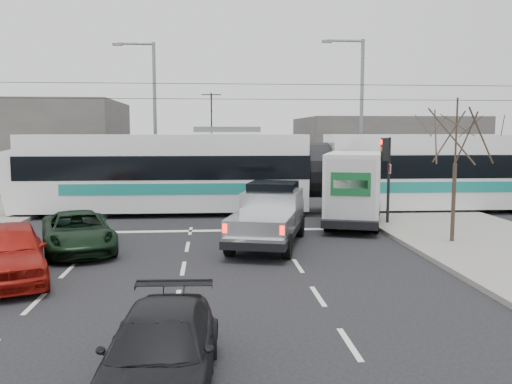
{
  "coord_description": "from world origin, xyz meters",
  "views": [
    {
      "loc": [
        -0.89,
        -15.63,
        3.99
      ],
      "look_at": [
        0.77,
        3.87,
        1.8
      ],
      "focal_mm": 38.0,
      "sensor_mm": 36.0,
      "label": 1
    }
  ],
  "objects": [
    {
      "name": "ground",
      "position": [
        0.0,
        0.0,
        0.0
      ],
      "size": [
        120.0,
        120.0,
        0.0
      ],
      "primitive_type": "plane",
      "color": "black",
      "rests_on": "ground"
    },
    {
      "name": "rails",
      "position": [
        0.0,
        10.0,
        0.01
      ],
      "size": [
        60.0,
        1.6,
        0.03
      ],
      "primitive_type": "cube",
      "color": "#33302D",
      "rests_on": "ground"
    },
    {
      "name": "building_left",
      "position": [
        -14.0,
        22.0,
        3.0
      ],
      "size": [
        14.0,
        10.0,
        6.0
      ],
      "primitive_type": "cube",
      "color": "slate",
      "rests_on": "ground"
    },
    {
      "name": "building_right",
      "position": [
        12.0,
        24.0,
        2.5
      ],
      "size": [
        12.0,
        10.0,
        5.0
      ],
      "primitive_type": "cube",
      "color": "slate",
      "rests_on": "ground"
    },
    {
      "name": "bare_tree",
      "position": [
        7.6,
        2.5,
        3.79
      ],
      "size": [
        2.4,
        2.4,
        5.0
      ],
      "color": "#47382B",
      "rests_on": "ground"
    },
    {
      "name": "traffic_signal",
      "position": [
        6.47,
        6.5,
        2.74
      ],
      "size": [
        0.44,
        0.44,
        3.6
      ],
      "color": "black",
      "rests_on": "ground"
    },
    {
      "name": "street_lamp_near",
      "position": [
        7.31,
        14.0,
        5.11
      ],
      "size": [
        2.38,
        0.25,
        9.0
      ],
      "color": "slate",
      "rests_on": "ground"
    },
    {
      "name": "street_lamp_far",
      "position": [
        -4.19,
        16.0,
        5.11
      ],
      "size": [
        2.38,
        0.25,
        9.0
      ],
      "color": "slate",
      "rests_on": "ground"
    },
    {
      "name": "catenary",
      "position": [
        0.0,
        10.0,
        3.88
      ],
      "size": [
        60.0,
        0.2,
        7.0
      ],
      "color": "black",
      "rests_on": "ground"
    },
    {
      "name": "tram",
      "position": [
        4.26,
        10.48,
        2.04
      ],
      "size": [
        28.13,
        3.26,
        5.73
      ],
      "rotation": [
        0.0,
        0.0,
        -0.02
      ],
      "color": "white",
      "rests_on": "ground"
    },
    {
      "name": "silver_pickup",
      "position": [
        1.22,
        3.39,
        1.06
      ],
      "size": [
        3.51,
        6.19,
        2.13
      ],
      "rotation": [
        0.0,
        0.0,
        -0.27
      ],
      "color": "black",
      "rests_on": "ground"
    },
    {
      "name": "box_truck",
      "position": [
        5.23,
        6.85,
        1.54
      ],
      "size": [
        3.98,
        6.58,
        3.11
      ],
      "rotation": [
        0.0,
        0.0,
        -0.32
      ],
      "color": "black",
      "rests_on": "ground"
    },
    {
      "name": "navy_pickup",
      "position": [
        5.46,
        7.3,
        1.0
      ],
      "size": [
        3.07,
        5.1,
        2.02
      ],
      "rotation": [
        0.0,
        0.0,
        -0.29
      ],
      "color": "black",
      "rests_on": "ground"
    },
    {
      "name": "green_car",
      "position": [
        -5.32,
        2.65,
        0.66
      ],
      "size": [
        3.51,
        5.16,
        1.31
      ],
      "primitive_type": "imported",
      "rotation": [
        0.0,
        0.0,
        0.31
      ],
      "color": "black",
      "rests_on": "ground"
    },
    {
      "name": "red_car",
      "position": [
        -6.29,
        -0.92,
        0.79
      ],
      "size": [
        3.3,
        4.97,
        1.57
      ],
      "primitive_type": "imported",
      "rotation": [
        0.0,
        0.0,
        0.34
      ],
      "color": "#9D150E",
      "rests_on": "ground"
    },
    {
      "name": "dark_car",
      "position": [
        -1.69,
        -7.56,
        0.61
      ],
      "size": [
        1.93,
        4.32,
        1.23
      ],
      "primitive_type": "imported",
      "rotation": [
        0.0,
        0.0,
        -0.05
      ],
      "color": "black",
      "rests_on": "ground"
    }
  ]
}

